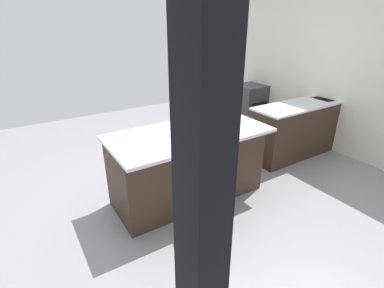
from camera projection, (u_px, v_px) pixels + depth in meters
The scene contains 9 objects.
ground_plane at pixel (175, 192), 4.00m from camera, with size 8.17×8.17×0.00m, color gray.
interior_partition_left at pixel (331, 72), 4.99m from camera, with size 0.12×5.50×2.69m.
sink_cabinet at pixel (312, 125), 5.15m from camera, with size 2.55×0.60×1.18m.
oven_range at pixel (249, 104), 6.41m from camera, with size 0.60×0.61×0.87m.
kitchen_island at pixel (188, 164), 3.72m from camera, with size 1.98×0.98×0.94m.
stool_by_window at pixel (211, 202), 3.22m from camera, with size 0.44×0.44×0.71m.
cutting_board at pixel (212, 126), 3.68m from camera, with size 0.36×0.24×0.02m, color tan.
apple_green at pixel (212, 120), 3.72m from camera, with size 0.09×0.09×0.09m, color #609E2D.
apple_red at pixel (206, 125), 3.56m from camera, with size 0.08×0.08×0.08m, color red.
Camera 1 is at (1.61, 2.99, 2.23)m, focal length 26.93 mm.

